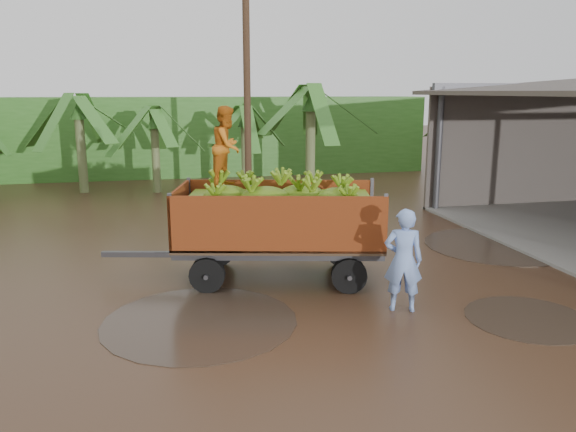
# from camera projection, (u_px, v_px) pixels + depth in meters

# --- Properties ---
(ground) EXTENTS (100.00, 100.00, 0.00)m
(ground) POSITION_uv_depth(u_px,v_px,m) (331.00, 275.00, 12.02)
(ground) COLOR black
(ground) RESTS_ON ground
(hedge_north) EXTENTS (22.00, 3.00, 3.60)m
(hedge_north) POSITION_uv_depth(u_px,v_px,m) (193.00, 136.00, 26.46)
(hedge_north) COLOR #2D661E
(hedge_north) RESTS_ON ground
(banana_trailer) EXTENTS (5.90, 2.92, 3.57)m
(banana_trailer) POSITION_uv_depth(u_px,v_px,m) (277.00, 218.00, 11.58)
(banana_trailer) COLOR #9F3E16
(banana_trailer) RESTS_ON ground
(man_blue) EXTENTS (0.79, 0.64, 1.87)m
(man_blue) POSITION_uv_depth(u_px,v_px,m) (403.00, 260.00, 9.91)
(man_blue) COLOR #7D9EE4
(man_blue) RESTS_ON ground
(utility_pole) EXTENTS (1.20, 0.24, 7.75)m
(utility_pole) POSITION_uv_depth(u_px,v_px,m) (247.00, 89.00, 18.91)
(utility_pole) COLOR #47301E
(utility_pole) RESTS_ON ground
(banana_plants) EXTENTS (25.08, 21.06, 4.35)m
(banana_plants) POSITION_uv_depth(u_px,v_px,m) (67.00, 161.00, 16.05)
(banana_plants) COLOR #2D661E
(banana_plants) RESTS_ON ground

